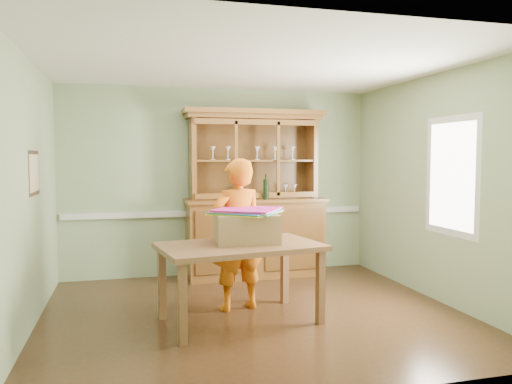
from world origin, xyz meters
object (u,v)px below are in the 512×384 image
object	(u,v)px
cardboard_box	(246,228)
person	(237,235)
dining_table	(240,253)
china_hutch	(255,218)

from	to	relation	value
cardboard_box	person	distance (m)	0.34
cardboard_box	person	xyz separation A→B (m)	(-0.03, 0.32, -0.12)
person	cardboard_box	bearing A→B (deg)	83.22
dining_table	cardboard_box	size ratio (longest dim) A/B	2.73
cardboard_box	person	bearing A→B (deg)	95.35
china_hutch	cardboard_box	distance (m)	1.92
china_hutch	dining_table	bearing A→B (deg)	-108.72
china_hutch	cardboard_box	world-z (taller)	china_hutch
china_hutch	person	world-z (taller)	china_hutch
dining_table	cardboard_box	distance (m)	0.28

